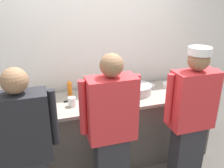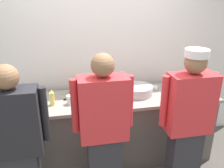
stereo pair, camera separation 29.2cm
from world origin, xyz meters
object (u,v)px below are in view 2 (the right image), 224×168
at_px(plate_stack_rear, 90,96).
at_px(ramekin_red_sauce, 98,91).
at_px(chef_center, 104,130).
at_px(squeeze_bottle_primary, 52,98).
at_px(plate_stack_front, 173,87).
at_px(ramekin_green_sauce, 154,88).
at_px(chefs_knife, 73,99).
at_px(ramekin_yellow_sauce, 189,94).
at_px(squeeze_bottle_secondary, 71,86).
at_px(chef_far_right, 188,122).
at_px(squeeze_bottle_spare, 194,82).
at_px(mixing_bowl_steel, 137,90).
at_px(chef_near_left, 18,145).
at_px(deli_cup, 70,100).
at_px(sheet_tray, 17,104).

xyz_separation_m(plate_stack_rear, ramekin_red_sauce, (0.11, 0.17, -0.02)).
relative_size(chef_center, squeeze_bottle_primary, 8.60).
distance_m(plate_stack_front, ramekin_green_sauce, 0.26).
distance_m(ramekin_green_sauce, chefs_knife, 1.12).
distance_m(plate_stack_rear, ramekin_yellow_sauce, 1.27).
bearing_deg(ramekin_yellow_sauce, squeeze_bottle_secondary, 165.85).
bearing_deg(chef_far_right, squeeze_bottle_primary, 155.47).
bearing_deg(squeeze_bottle_secondary, squeeze_bottle_spare, -6.52).
height_order(mixing_bowl_steel, squeeze_bottle_primary, squeeze_bottle_primary).
bearing_deg(chef_near_left, ramekin_yellow_sauce, 16.23).
height_order(squeeze_bottle_secondary, deli_cup, squeeze_bottle_secondary).
height_order(mixing_bowl_steel, squeeze_bottle_secondary, squeeze_bottle_secondary).
height_order(mixing_bowl_steel, ramekin_red_sauce, mixing_bowl_steel).
xyz_separation_m(plate_stack_rear, sheet_tray, (-0.86, -0.00, -0.02)).
height_order(chef_near_left, squeeze_bottle_primary, chef_near_left).
xyz_separation_m(chef_center, chefs_knife, (-0.27, 0.71, 0.05)).
xyz_separation_m(squeeze_bottle_primary, deli_cup, (0.21, -0.01, -0.04)).
xyz_separation_m(plate_stack_front, ramekin_red_sauce, (-1.04, 0.07, -0.00)).
xyz_separation_m(squeeze_bottle_primary, ramekin_red_sauce, (0.57, 0.25, -0.07)).
distance_m(squeeze_bottle_primary, squeeze_bottle_secondary, 0.39).
xyz_separation_m(plate_stack_front, squeeze_bottle_primary, (-1.61, -0.18, 0.07)).
bearing_deg(squeeze_bottle_spare, ramekin_yellow_sauce, -130.83).
distance_m(ramekin_green_sauce, deli_cup, 1.17).
bearing_deg(ramekin_red_sauce, chef_center, -94.00).
bearing_deg(chef_center, squeeze_bottle_spare, 27.80).
distance_m(chef_far_right, squeeze_bottle_secondary, 1.50).
bearing_deg(ramekin_red_sauce, mixing_bowl_steel, -16.06).
bearing_deg(ramekin_red_sauce, ramekin_green_sauce, -2.10).
bearing_deg(chef_center, ramekin_green_sauce, 44.25).
height_order(ramekin_yellow_sauce, ramekin_green_sauce, ramekin_green_sauce).
relative_size(ramekin_green_sauce, deli_cup, 0.88).
height_order(plate_stack_rear, ramekin_yellow_sauce, plate_stack_rear).
bearing_deg(chef_center, chefs_knife, 110.82).
height_order(sheet_tray, squeeze_bottle_primary, squeeze_bottle_primary).
xyz_separation_m(squeeze_bottle_primary, ramekin_green_sauce, (1.35, 0.22, -0.07)).
height_order(plate_stack_rear, ramekin_red_sauce, plate_stack_rear).
height_order(ramekin_yellow_sauce, deli_cup, deli_cup).
bearing_deg(ramekin_green_sauce, ramekin_red_sauce, 177.90).
bearing_deg(squeeze_bottle_primary, ramekin_red_sauce, 23.94).
xyz_separation_m(chef_center, plate_stack_rear, (-0.06, 0.68, 0.08)).
relative_size(squeeze_bottle_secondary, ramekin_red_sauce, 2.55).
bearing_deg(ramekin_yellow_sauce, squeeze_bottle_spare, 49.17).
distance_m(sheet_tray, deli_cup, 0.62).
bearing_deg(ramekin_green_sauce, chef_far_right, -87.30).
xyz_separation_m(chef_far_right, mixing_bowl_steel, (-0.32, 0.74, 0.09)).
distance_m(chef_near_left, chefs_knife, 0.93).
bearing_deg(ramekin_red_sauce, squeeze_bottle_spare, -5.75).
bearing_deg(chefs_knife, chef_near_left, -125.29).
distance_m(chef_far_right, squeeze_bottle_spare, 0.91).
xyz_separation_m(chef_center, squeeze_bottle_secondary, (-0.28, 0.91, 0.14)).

